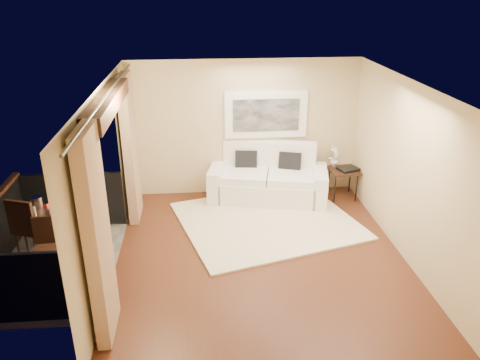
{
  "coord_description": "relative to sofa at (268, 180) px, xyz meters",
  "views": [
    {
      "loc": [
        -0.92,
        -6.34,
        4.04
      ],
      "look_at": [
        -0.26,
        0.61,
        1.05
      ],
      "focal_mm": 35.0,
      "sensor_mm": 36.0,
      "label": 1
    }
  ],
  "objects": [
    {
      "name": "orchid",
      "position": [
        1.33,
        0.05,
        0.44
      ],
      "size": [
        0.28,
        0.28,
        0.45
      ],
      "primitive_type": "imported",
      "rotation": [
        0.0,
        0.0,
        0.74
      ],
      "color": "white",
      "rests_on": "side_table"
    },
    {
      "name": "vase",
      "position": [
        -3.88,
        -1.82,
        0.4
      ],
      "size": [
        0.04,
        0.04,
        0.18
      ],
      "primitive_type": "cylinder",
      "color": "silver",
      "rests_on": "bistro_table"
    },
    {
      "name": "candle",
      "position": [
        -3.76,
        -1.51,
        0.34
      ],
      "size": [
        0.06,
        0.06,
        0.07
      ],
      "primitive_type": "cylinder",
      "color": "red",
      "rests_on": "bistro_table"
    },
    {
      "name": "glass_b",
      "position": [
        -3.65,
        -1.66,
        0.37
      ],
      "size": [
        0.06,
        0.06,
        0.12
      ],
      "primitive_type": "cylinder",
      "color": "silver",
      "rests_on": "bistro_table"
    },
    {
      "name": "side_table",
      "position": [
        1.49,
        -0.1,
        0.15
      ],
      "size": [
        0.6,
        0.6,
        0.6
      ],
      "rotation": [
        0.0,
        0.0,
        0.09
      ],
      "color": "black",
      "rests_on": "floor"
    },
    {
      "name": "glass_a",
      "position": [
        -3.66,
        -1.74,
        0.37
      ],
      "size": [
        0.06,
        0.06,
        0.12
      ],
      "primitive_type": "cylinder",
      "color": "white",
      "rests_on": "bistro_table"
    },
    {
      "name": "artwork",
      "position": [
        -0.02,
        0.36,
        1.23
      ],
      "size": [
        1.62,
        0.07,
        0.92
      ],
      "color": "white",
      "rests_on": "room_shell"
    },
    {
      "name": "bistro_table",
      "position": [
        -3.83,
        -1.64,
        0.22
      ],
      "size": [
        0.65,
        0.65,
        0.69
      ],
      "rotation": [
        0.0,
        0.0,
        -0.12
      ],
      "color": "black",
      "rests_on": "balcony"
    },
    {
      "name": "ice_bucket",
      "position": [
        -3.94,
        -1.49,
        0.41
      ],
      "size": [
        0.18,
        0.18,
        0.2
      ],
      "primitive_type": "cylinder",
      "color": "silver",
      "rests_on": "bistro_table"
    },
    {
      "name": "rug",
      "position": [
        -0.16,
        -1.0,
        -0.37
      ],
      "size": [
        3.57,
        3.3,
        0.04
      ],
      "primitive_type": "cube",
      "rotation": [
        0.0,
        0.0,
        0.28
      ],
      "color": "#F4E7C4",
      "rests_on": "floor"
    },
    {
      "name": "room_shell",
      "position": [
        -2.57,
        -2.1,
        2.13
      ],
      "size": [
        5.0,
        6.4,
        5.0
      ],
      "color": "white",
      "rests_on": "ground"
    },
    {
      "name": "sofa",
      "position": [
        0.0,
        0.0,
        0.0
      ],
      "size": [
        2.43,
        1.43,
        1.1
      ],
      "rotation": [
        0.0,
        0.0,
        -0.21
      ],
      "color": "white",
      "rests_on": "floor"
    },
    {
      "name": "balcony",
      "position": [
        -3.74,
        -2.1,
        -0.21
      ],
      "size": [
        1.81,
        2.6,
        1.17
      ],
      "color": "#605B56",
      "rests_on": "ground"
    },
    {
      "name": "balcony_chair_far",
      "position": [
        -4.02,
        -1.85,
        0.22
      ],
      "size": [
        0.57,
        0.58,
        1.04
      ],
      "rotation": [
        0.0,
        0.0,
        2.8
      ],
      "color": "black",
      "rests_on": "balcony"
    },
    {
      "name": "tray",
      "position": [
        1.57,
        -0.14,
        0.23
      ],
      "size": [
        0.45,
        0.39,
        0.05
      ],
      "primitive_type": "cube",
      "rotation": [
        0.0,
        0.0,
        0.33
      ],
      "color": "black",
      "rests_on": "side_table"
    },
    {
      "name": "floor",
      "position": [
        -0.44,
        -2.1,
        -0.39
      ],
      "size": [
        5.0,
        5.0,
        0.0
      ],
      "primitive_type": "plane",
      "color": "#542A18",
      "rests_on": "ground"
    },
    {
      "name": "balcony_chair_near",
      "position": [
        -3.64,
        -2.22,
        0.11
      ],
      "size": [
        0.4,
        0.41,
        0.87
      ],
      "rotation": [
        0.0,
        0.0,
        0.09
      ],
      "color": "black",
      "rests_on": "balcony"
    },
    {
      "name": "curtains",
      "position": [
        -2.55,
        -2.1,
        0.95
      ],
      "size": [
        0.16,
        4.8,
        2.64
      ],
      "color": "tan",
      "rests_on": "ground"
    }
  ]
}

